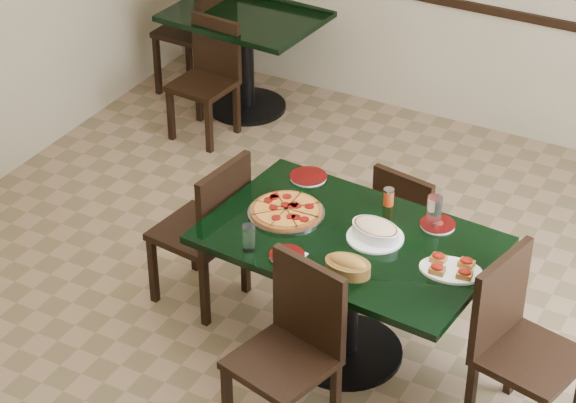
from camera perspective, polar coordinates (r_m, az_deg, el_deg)
The scene contains 20 objects.
floor at distance 6.10m, azimuth 0.22°, elevation -7.06°, with size 5.50×5.50×0.00m, color #83674B.
main_table at distance 5.68m, azimuth 3.08°, elevation -3.33°, with size 1.48×1.02×0.75m.
back_table at distance 8.11m, azimuth -2.17°, elevation 8.04°, with size 1.11×0.84×0.75m.
chair_far at distance 6.26m, azimuth 6.22°, elevation -1.11°, with size 0.43×0.43×0.80m.
chair_near at distance 5.29m, azimuth 0.28°, elevation -7.15°, with size 0.52×0.52×0.91m.
chair_right at distance 5.40m, azimuth 11.53°, elevation -6.80°, with size 0.52×0.52×0.94m.
chair_left at distance 6.09m, azimuth -4.01°, elevation -1.22°, with size 0.47×0.47×0.92m.
back_chair_near at distance 7.83m, azimuth -4.04°, elevation 6.56°, with size 0.42×0.42×0.83m.
back_chair_left at distance 8.35m, azimuth -4.28°, elevation 9.06°, with size 0.48×0.48×1.01m.
pepperoni_pizza at distance 5.73m, azimuth -0.09°, elevation -0.49°, with size 0.40×0.40×0.04m.
lasagna_casserole at distance 5.55m, azimuth 4.47°, elevation -1.49°, with size 0.29×0.29×0.09m.
bread_basket at distance 5.31m, azimuth 3.06°, elevation -3.27°, with size 0.23×0.16×0.10m.
bruschetta_platter at distance 5.37m, azimuth 8.29°, elevation -3.34°, with size 0.34×0.26×0.05m.
side_plate_near at distance 5.42m, azimuth -0.06°, elevation -2.74°, with size 0.17×0.17×0.02m.
side_plate_far_r at distance 5.69m, azimuth 7.61°, elevation -1.15°, with size 0.18×0.18×0.03m.
side_plate_far_l at distance 6.03m, azimuth 1.04°, elevation 1.27°, with size 0.20×0.20×0.02m.
napkin_setting at distance 5.43m, azimuth 0.06°, elevation -2.79°, with size 0.15×0.15×0.01m.
water_glass_a at distance 5.65m, azimuth 7.43°, elevation -0.51°, with size 0.08×0.08×0.17m, color white.
water_glass_b at distance 5.44m, azimuth -2.00°, elevation -1.86°, with size 0.06×0.06×0.14m, color white.
pepper_shaker at distance 5.81m, azimuth 5.13°, elevation 0.24°, with size 0.06×0.06×0.10m.
Camera 1 is at (2.22, -4.13, 3.90)m, focal length 70.00 mm.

